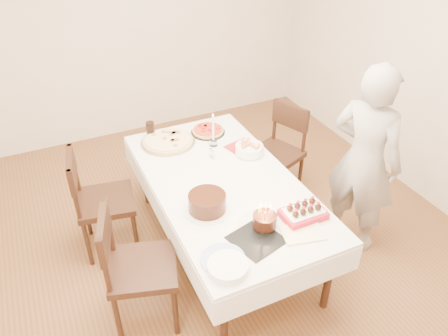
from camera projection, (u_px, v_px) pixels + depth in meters
name	position (u px, v px, depth m)	size (l,w,h in m)	color
floor	(222.00, 245.00, 4.06)	(5.00, 5.00, 0.00)	brown
wall_back	(133.00, 27.00, 5.16)	(4.50, 0.04, 2.70)	beige
wall_right	(439.00, 69.00, 4.08)	(0.04, 5.00, 2.70)	beige
dining_table	(224.00, 216.00, 3.84)	(1.14, 2.14, 0.75)	white
chair_right_savory	(275.00, 155.00, 4.44)	(0.51, 0.51, 0.99)	#321A10
chair_left_savory	(106.00, 201.00, 3.79)	(0.52, 0.52, 1.02)	#321A10
chair_left_dessert	(143.00, 268.00, 3.15)	(0.53, 0.53, 1.03)	#321A10
person	(364.00, 161.00, 3.67)	(0.63, 0.42, 1.74)	#A19D98
pizza_white	(168.00, 141.00, 4.12)	(0.52, 0.52, 0.04)	beige
pizza_pepperoni	(208.00, 131.00, 4.28)	(0.33, 0.33, 0.04)	red
red_placemat	(243.00, 148.00, 4.06)	(0.27, 0.27, 0.01)	#B21E1E
pasta_bowl	(249.00, 149.00, 3.95)	(0.25, 0.25, 0.08)	white
taper_candle	(213.00, 130.00, 4.00)	(0.07, 0.07, 0.34)	white
shaker_pair	(212.00, 154.00, 3.89)	(0.07, 0.07, 0.08)	white
cola_glass	(150.00, 129.00, 4.21)	(0.08, 0.08, 0.15)	black
layer_cake	(207.00, 203.00, 3.28)	(0.37, 0.37, 0.14)	black
cake_board	(257.00, 240.00, 3.06)	(0.33, 0.33, 0.01)	black
birthday_cake	(265.00, 217.00, 3.11)	(0.17, 0.17, 0.16)	#39180F
strawberry_box	(303.00, 213.00, 3.23)	(0.32, 0.22, 0.08)	red
box_lid	(303.00, 234.00, 3.11)	(0.30, 0.20, 0.02)	beige
plate_stack	(228.00, 267.00, 2.81)	(0.27, 0.27, 0.06)	white
china_plate	(223.00, 259.00, 2.90)	(0.30, 0.30, 0.01)	white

